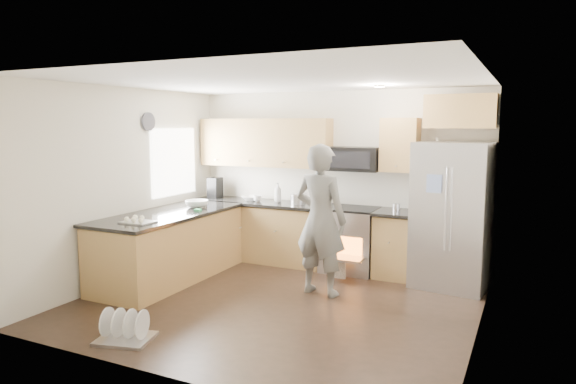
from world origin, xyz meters
The scene contains 8 objects.
ground centered at (0.00, 0.00, 0.00)m, with size 4.50×4.50×0.00m, color black.
room_shell centered at (-0.04, 0.02, 1.67)m, with size 4.54×4.04×2.62m.
back_cabinet_run centered at (-0.59, 1.75, 0.96)m, with size 4.45×0.64×2.50m.
peninsula centered at (-1.75, 0.25, 0.46)m, with size 0.96×2.36×1.03m.
stove_range centered at (0.35, 1.69, 0.68)m, with size 0.76×0.97×1.79m.
refrigerator centered at (1.77, 1.56, 0.95)m, with size 1.01×0.83×1.89m.
person centered at (0.34, 0.56, 0.94)m, with size 0.69×0.45×1.88m, color slate.
dish_rack centered at (-0.86, -1.58, 0.09)m, with size 0.60×0.53×0.32m.
Camera 1 is at (2.67, -5.24, 2.11)m, focal length 32.00 mm.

